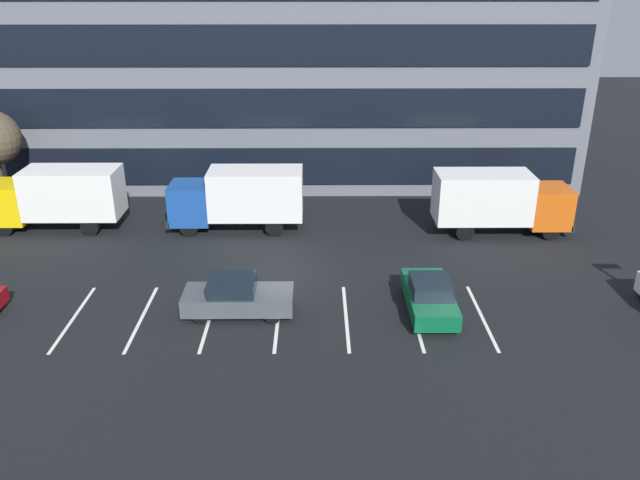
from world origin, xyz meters
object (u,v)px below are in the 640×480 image
Objects in this scene: box_truck_orange at (499,200)px; box_truck_yellow at (57,196)px; sedan_charcoal at (237,297)px; sedan_forest at (429,296)px; box_truck_blue at (239,196)px.

box_truck_yellow is at bearing 178.04° from box_truck_orange.
sedan_charcoal is at bearing -41.43° from box_truck_yellow.
box_truck_yellow is at bearing 138.57° from sedan_charcoal.
box_truck_blue is at bearing 133.55° from sedan_forest.
sedan_forest is (18.76, -9.47, -1.17)m from box_truck_yellow.
box_truck_blue is 0.99× the size of box_truck_yellow.
box_truck_orange is 1.67× the size of sedan_forest.
sedan_charcoal is (0.89, -9.38, -1.14)m from box_truck_blue.
box_truck_blue reaches higher than sedan_charcoal.
box_truck_orange is 13.94m from box_truck_blue.
sedan_charcoal is 7.95m from sedan_forest.
box_truck_yellow is 1.62× the size of sedan_charcoal.
box_truck_orange is 0.99× the size of box_truck_yellow.
box_truck_yellow reaches higher than box_truck_blue.
box_truck_blue is 9.92m from box_truck_yellow.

